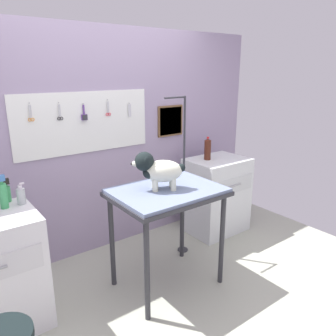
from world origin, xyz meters
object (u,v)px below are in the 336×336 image
object	(u,v)px
cabinet_right	(216,195)
dog	(158,169)
grooming_table	(167,200)
grooming_arm	(183,183)
shampoo_bottle	(7,192)
soda_bottle	(208,149)

from	to	relation	value
cabinet_right	dog	bearing A→B (deg)	-158.24
grooming_table	cabinet_right	distance (m)	1.28
grooming_arm	dog	bearing A→B (deg)	-149.28
cabinet_right	grooming_table	bearing A→B (deg)	-155.34
dog	grooming_arm	bearing A→B (deg)	30.72
shampoo_bottle	soda_bottle	bearing A→B (deg)	-0.23
dog	cabinet_right	bearing A→B (deg)	21.76
grooming_table	grooming_arm	xyz separation A→B (m)	(0.47, 0.36, -0.05)
grooming_table	shampoo_bottle	world-z (taller)	shampoo_bottle
cabinet_right	shampoo_bottle	world-z (taller)	shampoo_bottle
dog	shampoo_bottle	distance (m)	1.19
dog	cabinet_right	xyz separation A→B (m)	(1.18, 0.47, -0.64)
dog	cabinet_right	distance (m)	1.42
grooming_table	soda_bottle	bearing A→B (deg)	29.57
grooming_table	dog	size ratio (longest dim) A/B	2.14
dog	cabinet_right	world-z (taller)	dog
dog	soda_bottle	world-z (taller)	dog
grooming_arm	cabinet_right	xyz separation A→B (m)	(0.64, 0.15, -0.32)
dog	shampoo_bottle	xyz separation A→B (m)	(-1.06, 0.53, -0.12)
dog	grooming_table	bearing A→B (deg)	-30.39
soda_bottle	cabinet_right	bearing A→B (deg)	-25.81
grooming_arm	cabinet_right	bearing A→B (deg)	13.26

